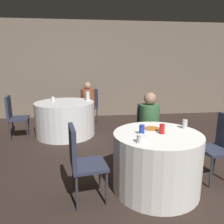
% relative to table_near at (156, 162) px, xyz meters
% --- Properties ---
extents(ground_plane, '(16.00, 16.00, 0.00)m').
position_rel_table_near_xyz_m(ground_plane, '(0.17, -0.11, -0.38)').
color(ground_plane, '#332621').
extents(wall_back, '(16.00, 0.06, 2.80)m').
position_rel_table_near_xyz_m(wall_back, '(0.17, 4.13, 1.02)').
color(wall_back, '#7A6B5B').
rests_on(wall_back, ground_plane).
extents(table_near, '(1.11, 1.11, 0.76)m').
position_rel_table_near_xyz_m(table_near, '(0.00, 0.00, 0.00)').
color(table_near, white).
rests_on(table_near, ground_plane).
extents(table_far, '(1.31, 1.31, 0.76)m').
position_rel_table_near_xyz_m(table_far, '(-1.35, 2.38, 0.00)').
color(table_far, white).
rests_on(table_far, ground_plane).
extents(chair_near_east, '(0.45, 0.45, 0.93)m').
position_rel_table_near_xyz_m(chair_near_east, '(0.96, 0.13, 0.18)').
color(chair_near_east, '#2D3347').
rests_on(chair_near_east, ground_plane).
extents(chair_near_west, '(0.46, 0.46, 0.93)m').
position_rel_table_near_xyz_m(chair_near_west, '(-0.96, -0.15, 0.18)').
color(chair_near_west, '#2D3347').
rests_on(chair_near_west, ground_plane).
extents(chair_near_north, '(0.46, 0.47, 0.93)m').
position_rel_table_near_xyz_m(chair_near_north, '(0.16, 0.96, 0.18)').
color(chair_near_north, '#2D3347').
rests_on(chair_near_north, ground_plane).
extents(chair_far_west, '(0.45, 0.45, 0.93)m').
position_rel_table_near_xyz_m(chair_far_west, '(-2.42, 2.24, 0.18)').
color(chair_far_west, '#2D3347').
rests_on(chair_far_west, ground_plane).
extents(chair_far_northeast, '(0.55, 0.55, 0.93)m').
position_rel_table_near_xyz_m(chair_far_northeast, '(-0.77, 3.27, 0.18)').
color(chair_far_northeast, '#2D3347').
rests_on(chair_far_northeast, ground_plane).
extents(person_floral_shirt, '(0.47, 0.50, 1.13)m').
position_rel_table_near_xyz_m(person_floral_shirt, '(-0.86, 3.14, 0.21)').
color(person_floral_shirt, '#282828').
rests_on(person_floral_shirt, ground_plane).
extents(person_green_jacket, '(0.36, 0.50, 1.16)m').
position_rel_table_near_xyz_m(person_green_jacket, '(0.14, 0.79, 0.21)').
color(person_green_jacket, black).
rests_on(person_green_jacket, ground_plane).
extents(pizza_plate_near, '(0.23, 0.23, 0.02)m').
position_rel_table_near_xyz_m(pizza_plate_near, '(-0.02, 0.18, 0.39)').
color(pizza_plate_near, white).
rests_on(pizza_plate_near, table_near).
extents(soda_can_blue, '(0.07, 0.07, 0.12)m').
position_rel_table_near_xyz_m(soda_can_blue, '(-0.21, -0.02, 0.44)').
color(soda_can_blue, '#1E38A5').
rests_on(soda_can_blue, table_near).
extents(soda_can_red, '(0.07, 0.07, 0.12)m').
position_rel_table_near_xyz_m(soda_can_red, '(0.05, -0.01, 0.44)').
color(soda_can_red, red).
rests_on(soda_can_red, table_near).
extents(soda_can_silver, '(0.07, 0.07, 0.12)m').
position_rel_table_near_xyz_m(soda_can_silver, '(0.42, 0.16, 0.44)').
color(soda_can_silver, silver).
rests_on(soda_can_silver, table_near).
extents(cup_near, '(0.08, 0.08, 0.10)m').
position_rel_table_near_xyz_m(cup_near, '(-0.30, -0.29, 0.43)').
color(cup_near, white).
rests_on(cup_near, table_near).
extents(bottle_far, '(0.09, 0.09, 0.21)m').
position_rel_table_near_xyz_m(bottle_far, '(-0.83, 2.55, 0.48)').
color(bottle_far, silver).
rests_on(bottle_far, table_far).
extents(cup_far, '(0.08, 0.08, 0.10)m').
position_rel_table_near_xyz_m(cup_far, '(-1.62, 2.50, 0.43)').
color(cup_far, white).
rests_on(cup_far, table_far).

